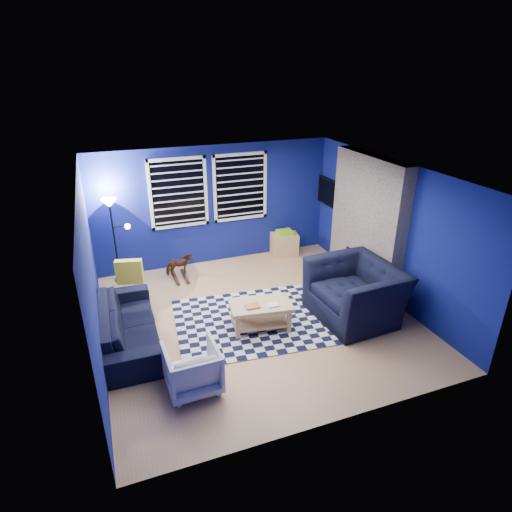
{
  "coord_description": "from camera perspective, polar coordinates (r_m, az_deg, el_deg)",
  "views": [
    {
      "loc": [
        -2.21,
        -5.81,
        3.99
      ],
      "look_at": [
        0.09,
        0.3,
        1.02
      ],
      "focal_mm": 30.0,
      "sensor_mm": 36.0,
      "label": 1
    }
  ],
  "objects": [
    {
      "name": "window_left",
      "position": [
        8.73,
        -10.29,
        8.22
      ],
      "size": [
        1.17,
        0.06,
        1.42
      ],
      "color": "black",
      "rests_on": "wall_back"
    },
    {
      "name": "coffee_table",
      "position": [
        6.93,
        0.63,
        -7.3
      ],
      "size": [
        1.06,
        0.71,
        0.49
      ],
      "rotation": [
        0.0,
        0.0,
        -0.15
      ],
      "color": "tan",
      "rests_on": "rug"
    },
    {
      "name": "wall_back",
      "position": [
        9.02,
        -5.48,
        6.71
      ],
      "size": [
        5.0,
        0.0,
        5.0
      ],
      "primitive_type": "plane",
      "rotation": [
        1.57,
        0.0,
        0.0
      ],
      "color": "navy",
      "rests_on": "floor"
    },
    {
      "name": "window_right",
      "position": [
        9.04,
        -2.1,
        9.16
      ],
      "size": [
        1.17,
        0.06,
        1.42
      ],
      "color": "black",
      "rests_on": "wall_back"
    },
    {
      "name": "floor_lamp",
      "position": [
        8.47,
        -18.65,
        5.24
      ],
      "size": [
        0.46,
        0.28,
        1.68
      ],
      "color": "black",
      "rests_on": "floor"
    },
    {
      "name": "throw_pillow",
      "position": [
        7.37,
        -16.54,
        -2.02
      ],
      "size": [
        0.45,
        0.23,
        0.41
      ],
      "primitive_type": "cube",
      "rotation": [
        0.0,
        0.0,
        -0.24
      ],
      "color": "yellow",
      "rests_on": "sofa"
    },
    {
      "name": "rug",
      "position": [
        7.28,
        -0.61,
        -8.64
      ],
      "size": [
        2.69,
        2.24,
        0.02
      ],
      "primitive_type": "cube",
      "rotation": [
        0.0,
        0.0,
        -0.1
      ],
      "color": "black",
      "rests_on": "floor"
    },
    {
      "name": "fireplace",
      "position": [
        8.28,
        14.43,
        3.98
      ],
      "size": [
        0.65,
        2.0,
        2.5
      ],
      "color": "gray",
      "rests_on": "floor"
    },
    {
      "name": "floor",
      "position": [
        7.38,
        0.2,
        -8.2
      ],
      "size": [
        5.0,
        5.0,
        0.0
      ],
      "primitive_type": "plane",
      "color": "tan",
      "rests_on": "ground"
    },
    {
      "name": "armchair_bent",
      "position": [
        5.86,
        -8.5,
        -14.55
      ],
      "size": [
        0.7,
        0.72,
        0.64
      ],
      "primitive_type": "imported",
      "rotation": [
        0.0,
        0.0,
        3.17
      ],
      "color": "gray",
      "rests_on": "floor"
    },
    {
      "name": "wall_left",
      "position": [
        6.43,
        -21.12,
        -2.5
      ],
      "size": [
        0.0,
        5.0,
        5.0
      ],
      "primitive_type": "plane",
      "rotation": [
        1.57,
        0.0,
        1.57
      ],
      "color": "navy",
      "rests_on": "floor"
    },
    {
      "name": "sofa",
      "position": [
        6.92,
        -16.64,
        -8.79
      ],
      "size": [
        2.13,
        0.87,
        0.62
      ],
      "primitive_type": "imported",
      "rotation": [
        0.0,
        0.0,
        1.55
      ],
      "color": "black",
      "rests_on": "floor"
    },
    {
      "name": "armchair_big",
      "position": [
        7.38,
        13.11,
        -4.68
      ],
      "size": [
        1.52,
        1.34,
        0.94
      ],
      "primitive_type": "imported",
      "rotation": [
        0.0,
        0.0,
        -1.51
      ],
      "color": "black",
      "rests_on": "floor"
    },
    {
      "name": "wall_right",
      "position": [
        7.97,
        17.3,
        3.24
      ],
      "size": [
        0.0,
        5.0,
        5.0
      ],
      "primitive_type": "plane",
      "rotation": [
        1.57,
        0.0,
        -1.57
      ],
      "color": "navy",
      "rests_on": "floor"
    },
    {
      "name": "ceiling",
      "position": [
        6.39,
        0.23,
        11.02
      ],
      "size": [
        5.0,
        5.0,
        0.0
      ],
      "primitive_type": "plane",
      "rotation": [
        3.14,
        0.0,
        0.0
      ],
      "color": "white",
      "rests_on": "wall_back"
    },
    {
      "name": "tv",
      "position": [
        9.45,
        9.91,
        8.24
      ],
      "size": [
        0.07,
        1.0,
        0.58
      ],
      "color": "black",
      "rests_on": "wall_right"
    },
    {
      "name": "cabinet",
      "position": [
        9.62,
        3.78,
        1.63
      ],
      "size": [
        0.66,
        0.51,
        0.58
      ],
      "rotation": [
        0.0,
        0.0,
        -0.21
      ],
      "color": "tan",
      "rests_on": "floor"
    },
    {
      "name": "rocking_horse",
      "position": [
        8.64,
        -10.19,
        -1.25
      ],
      "size": [
        0.33,
        0.56,
        0.44
      ],
      "primitive_type": "imported",
      "rotation": [
        0.0,
        0.0,
        1.75
      ],
      "color": "#4B2F18",
      "rests_on": "floor"
    }
  ]
}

